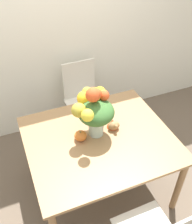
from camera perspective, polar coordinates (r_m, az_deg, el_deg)
The scene contains 7 objects.
ground_plane at distance 2.94m, azimuth 0.63°, elevation -15.72°, with size 12.00×12.00×0.00m, color brown.
wall_back at distance 3.01m, azimuth -8.54°, elevation 18.49°, with size 8.00×0.06×2.70m.
dining_table at distance 2.44m, azimuth 0.74°, elevation -7.05°, with size 1.30×1.13×0.73m.
flower_vase at distance 2.24m, azimuth -0.37°, elevation 0.61°, with size 0.38×0.40×0.50m.
pumpkin at distance 2.34m, azimuth -3.38°, elevation -5.18°, with size 0.11×0.11×0.10m.
turkey_figurine at distance 2.44m, azimuth 3.77°, elevation -2.71°, with size 0.11×0.15×0.09m.
dining_chair_near_window at distance 3.20m, azimuth -2.81°, elevation 2.68°, with size 0.42×0.42×0.96m.
Camera 1 is at (-0.66, -1.53, 2.43)m, focal length 42.00 mm.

